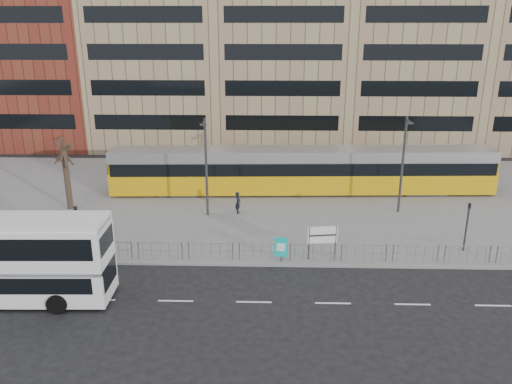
{
  "coord_description": "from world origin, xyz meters",
  "views": [
    {
      "loc": [
        2.73,
        -26.21,
        13.31
      ],
      "look_at": [
        1.82,
        6.0,
        2.56
      ],
      "focal_mm": 35.0,
      "sensor_mm": 36.0,
      "label": 1
    }
  ],
  "objects_px": {
    "station_sign": "(323,237)",
    "traffic_light_west": "(77,224)",
    "tram": "(302,171)",
    "traffic_light_east": "(467,221)",
    "lamp_post_west": "(206,163)",
    "ad_panel": "(281,247)",
    "lamp_post_east": "(403,161)",
    "pedestrian": "(238,203)",
    "bare_tree": "(62,135)"
  },
  "relations": [
    {
      "from": "traffic_light_west",
      "to": "lamp_post_east",
      "type": "xyz_separation_m",
      "value": [
        21.05,
        7.89,
        1.94
      ]
    },
    {
      "from": "station_sign",
      "to": "ad_panel",
      "type": "height_order",
      "value": "station_sign"
    },
    {
      "from": "station_sign",
      "to": "traffic_light_west",
      "type": "relative_size",
      "value": 0.66
    },
    {
      "from": "lamp_post_east",
      "to": "pedestrian",
      "type": "bearing_deg",
      "value": -177.13
    },
    {
      "from": "tram",
      "to": "lamp_post_west",
      "type": "distance_m",
      "value": 9.34
    },
    {
      "from": "pedestrian",
      "to": "bare_tree",
      "type": "relative_size",
      "value": 0.22
    },
    {
      "from": "traffic_light_east",
      "to": "lamp_post_east",
      "type": "distance_m",
      "value": 7.36
    },
    {
      "from": "ad_panel",
      "to": "lamp_post_east",
      "type": "distance_m",
      "value": 12.67
    },
    {
      "from": "pedestrian",
      "to": "traffic_light_east",
      "type": "bearing_deg",
      "value": -110.57
    },
    {
      "from": "traffic_light_east",
      "to": "lamp_post_east",
      "type": "xyz_separation_m",
      "value": [
        -2.37,
        6.69,
        1.94
      ]
    },
    {
      "from": "ad_panel",
      "to": "traffic_light_east",
      "type": "xyz_separation_m",
      "value": [
        11.29,
        1.78,
        1.1
      ]
    },
    {
      "from": "traffic_light_west",
      "to": "ad_panel",
      "type": "bearing_deg",
      "value": 5.84
    },
    {
      "from": "lamp_post_west",
      "to": "lamp_post_east",
      "type": "height_order",
      "value": "lamp_post_west"
    },
    {
      "from": "station_sign",
      "to": "pedestrian",
      "type": "relative_size",
      "value": 1.25
    },
    {
      "from": "lamp_post_west",
      "to": "bare_tree",
      "type": "distance_m",
      "value": 10.76
    },
    {
      "from": "lamp_post_east",
      "to": "bare_tree",
      "type": "bearing_deg",
      "value": 179.98
    },
    {
      "from": "ad_panel",
      "to": "pedestrian",
      "type": "distance_m",
      "value": 8.43
    },
    {
      "from": "tram",
      "to": "pedestrian",
      "type": "distance_m",
      "value": 7.23
    },
    {
      "from": "traffic_light_west",
      "to": "lamp_post_west",
      "type": "relative_size",
      "value": 0.44
    },
    {
      "from": "tram",
      "to": "ad_panel",
      "type": "xyz_separation_m",
      "value": [
        -1.99,
        -12.98,
        -0.97
      ]
    },
    {
      "from": "bare_tree",
      "to": "lamp_post_east",
      "type": "bearing_deg",
      "value": -0.02
    },
    {
      "from": "ad_panel",
      "to": "traffic_light_east",
      "type": "height_order",
      "value": "traffic_light_east"
    },
    {
      "from": "tram",
      "to": "traffic_light_east",
      "type": "bearing_deg",
      "value": -52.6
    },
    {
      "from": "traffic_light_west",
      "to": "traffic_light_east",
      "type": "relative_size",
      "value": 1.0
    },
    {
      "from": "traffic_light_east",
      "to": "tram",
      "type": "bearing_deg",
      "value": 136.75
    },
    {
      "from": "lamp_post_west",
      "to": "lamp_post_east",
      "type": "bearing_deg",
      "value": 4.22
    },
    {
      "from": "lamp_post_west",
      "to": "tram",
      "type": "bearing_deg",
      "value": 37.62
    },
    {
      "from": "traffic_light_west",
      "to": "bare_tree",
      "type": "xyz_separation_m",
      "value": [
        -3.66,
        7.9,
        3.67
      ]
    },
    {
      "from": "pedestrian",
      "to": "traffic_light_east",
      "type": "distance_m",
      "value": 15.59
    },
    {
      "from": "tram",
      "to": "lamp_post_east",
      "type": "height_order",
      "value": "lamp_post_east"
    },
    {
      "from": "ad_panel",
      "to": "lamp_post_west",
      "type": "bearing_deg",
      "value": 128.34
    },
    {
      "from": "ad_panel",
      "to": "traffic_light_west",
      "type": "distance_m",
      "value": 12.19
    },
    {
      "from": "ad_panel",
      "to": "lamp_post_east",
      "type": "relative_size",
      "value": 0.21
    },
    {
      "from": "traffic_light_west",
      "to": "lamp_post_east",
      "type": "height_order",
      "value": "lamp_post_east"
    },
    {
      "from": "tram",
      "to": "station_sign",
      "type": "distance_m",
      "value": 12.6
    },
    {
      "from": "tram",
      "to": "traffic_light_west",
      "type": "bearing_deg",
      "value": -141.0
    },
    {
      "from": "station_sign",
      "to": "traffic_light_west",
      "type": "height_order",
      "value": "traffic_light_west"
    },
    {
      "from": "tram",
      "to": "lamp_post_west",
      "type": "relative_size",
      "value": 4.4
    },
    {
      "from": "pedestrian",
      "to": "ad_panel",
      "type": "bearing_deg",
      "value": -156.56
    },
    {
      "from": "ad_panel",
      "to": "bare_tree",
      "type": "relative_size",
      "value": 0.2
    },
    {
      "from": "station_sign",
      "to": "bare_tree",
      "type": "distance_m",
      "value": 20.37
    },
    {
      "from": "traffic_light_east",
      "to": "lamp_post_west",
      "type": "relative_size",
      "value": 0.44
    },
    {
      "from": "tram",
      "to": "station_sign",
      "type": "xyz_separation_m",
      "value": [
        0.44,
        -12.58,
        -0.43
      ]
    },
    {
      "from": "tram",
      "to": "traffic_light_east",
      "type": "distance_m",
      "value": 14.56
    },
    {
      "from": "station_sign",
      "to": "pedestrian",
      "type": "bearing_deg",
      "value": 117.9
    },
    {
      "from": "tram",
      "to": "pedestrian",
      "type": "bearing_deg",
      "value": -136.69
    },
    {
      "from": "lamp_post_east",
      "to": "lamp_post_west",
      "type": "bearing_deg",
      "value": -175.78
    },
    {
      "from": "pedestrian",
      "to": "lamp_post_west",
      "type": "xyz_separation_m",
      "value": [
        -2.21,
        -0.45,
        3.11
      ]
    },
    {
      "from": "pedestrian",
      "to": "lamp_post_east",
      "type": "bearing_deg",
      "value": -84.62
    },
    {
      "from": "traffic_light_west",
      "to": "lamp_post_west",
      "type": "xyz_separation_m",
      "value": [
        6.91,
        6.85,
        1.95
      ]
    }
  ]
}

